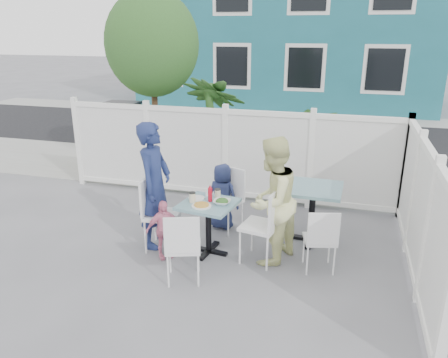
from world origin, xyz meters
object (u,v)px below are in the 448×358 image
(utility_cabinet, at_px, (124,134))
(chair_near, at_px, (183,244))
(toddler, at_px, (163,230))
(spare_table, at_px, (313,199))
(chair_back, at_px, (229,194))
(main_table, at_px, (208,214))
(chair_left, at_px, (156,208))
(chair_right, at_px, (266,220))
(man, at_px, (155,185))
(boy, at_px, (222,196))
(woman, at_px, (271,201))

(utility_cabinet, distance_m, chair_near, 5.36)
(toddler, bearing_deg, spare_table, -12.10)
(chair_back, bearing_deg, utility_cabinet, -18.95)
(main_table, xyz_separation_m, chair_back, (0.06, 0.82, -0.02))
(spare_table, height_order, chair_back, chair_back)
(chair_near, height_order, toddler, chair_near)
(chair_left, distance_m, chair_right, 1.51)
(utility_cabinet, bearing_deg, chair_back, -42.11)
(man, bearing_deg, chair_back, -48.22)
(chair_left, xyz_separation_m, man, (-0.05, 0.11, 0.28))
(chair_right, relative_size, chair_near, 1.13)
(main_table, distance_m, chair_near, 0.81)
(main_table, distance_m, boy, 0.81)
(utility_cabinet, bearing_deg, woman, -43.15)
(boy, xyz_separation_m, toddler, (-0.48, -1.10, -0.10))
(toddler, bearing_deg, man, 85.16)
(chair_near, distance_m, boy, 1.62)
(chair_left, relative_size, toddler, 1.26)
(chair_right, bearing_deg, main_table, 97.04)
(main_table, xyz_separation_m, man, (-0.77, 0.05, 0.31))
(spare_table, xyz_separation_m, boy, (-1.33, 0.08, -0.13))
(woman, bearing_deg, utility_cabinet, -110.73)
(woman, bearing_deg, man, -69.61)
(utility_cabinet, relative_size, chair_left, 1.28)
(man, bearing_deg, chair_right, -94.77)
(chair_left, relative_size, chair_near, 1.13)
(spare_table, xyz_separation_m, chair_back, (-1.23, 0.09, -0.09))
(main_table, xyz_separation_m, chair_near, (-0.05, -0.80, -0.04))
(man, xyz_separation_m, boy, (0.73, 0.77, -0.37))
(main_table, relative_size, chair_near, 0.86)
(main_table, height_order, toddler, toddler)
(chair_back, xyz_separation_m, toddler, (-0.58, -1.11, -0.14))
(chair_near, distance_m, man, 1.17)
(main_table, bearing_deg, boy, 93.08)
(chair_left, bearing_deg, chair_near, 36.49)
(toddler, bearing_deg, chair_back, 20.99)
(chair_near, relative_size, toddler, 1.12)
(main_table, distance_m, toddler, 0.62)
(main_table, distance_m, chair_right, 0.79)
(utility_cabinet, bearing_deg, main_table, -50.04)
(chair_left, distance_m, boy, 1.11)
(chair_back, relative_size, chair_near, 1.04)
(chair_near, bearing_deg, spare_table, 30.11)
(spare_table, xyz_separation_m, chair_left, (-2.01, -0.79, -0.04))
(spare_table, height_order, boy, boy)
(main_table, xyz_separation_m, woman, (0.83, 0.03, 0.27))
(main_table, bearing_deg, utility_cabinet, 131.46)
(chair_left, relative_size, chair_right, 1.00)
(utility_cabinet, xyz_separation_m, chair_right, (3.94, -3.62, -0.06))
(main_table, xyz_separation_m, chair_left, (-0.72, -0.06, 0.03))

